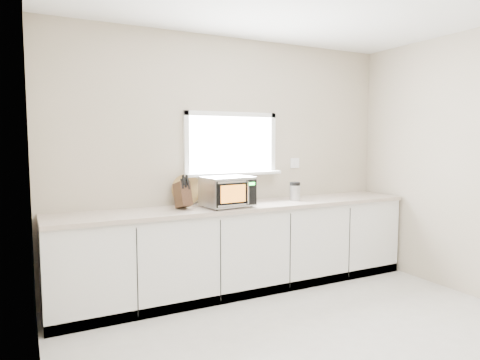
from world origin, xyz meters
TOP-DOWN VIEW (x-y plane):
  - back_wall at (0.00, 2.00)m, footprint 4.00×0.17m
  - cabinets at (0.00, 1.70)m, footprint 3.92×0.60m
  - countertop at (0.00, 1.69)m, footprint 3.92×0.64m
  - microwave at (-0.22, 1.61)m, footprint 0.51×0.42m
  - knife_block at (-0.67, 1.70)m, footprint 0.14×0.25m
  - cutting_board at (-0.54, 1.94)m, footprint 0.32×0.08m
  - coffee_grinder at (0.65, 1.69)m, footprint 0.13×0.13m

SIDE VIEW (x-z plane):
  - cabinets at x=0.00m, z-range 0.00..0.88m
  - countertop at x=0.00m, z-range 0.88..0.92m
  - coffee_grinder at x=0.65m, z-range 0.92..1.13m
  - knife_block at x=-0.67m, z-range 0.90..1.23m
  - microwave at x=-0.22m, z-range 0.93..1.23m
  - cutting_board at x=-0.54m, z-range 0.92..1.24m
  - back_wall at x=0.00m, z-range 0.01..2.71m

